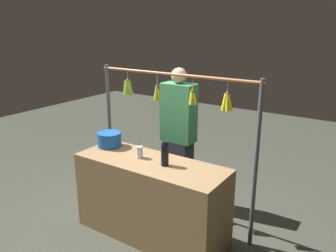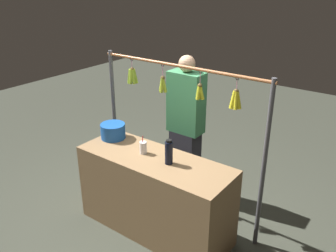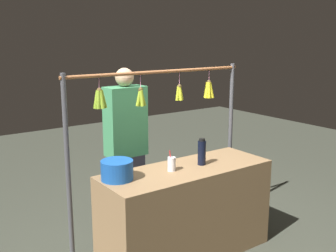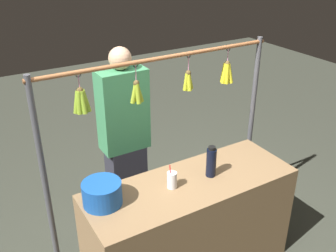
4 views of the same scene
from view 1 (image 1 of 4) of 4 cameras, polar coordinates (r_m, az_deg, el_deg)
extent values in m
plane|color=#3A3D32|center=(3.99, -2.72, -17.43)|extent=(12.00, 12.00, 0.00)
cube|color=olive|center=(3.76, -2.81, -11.98)|extent=(1.64, 0.60, 0.86)
cylinder|color=#4C4C51|center=(3.51, 14.31, -6.69)|extent=(0.04, 0.04, 1.75)
cylinder|color=#4C4C51|center=(4.47, -9.58, -1.26)|extent=(0.04, 0.04, 1.75)
cylinder|color=#9E6038|center=(3.69, 0.92, 8.54)|extent=(1.99, 0.03, 0.03)
torus|color=black|center=(3.40, 9.90, 7.27)|extent=(0.04, 0.01, 0.04)
cylinder|color=pink|center=(3.41, 9.84, 6.24)|extent=(0.01, 0.01, 0.12)
sphere|color=brown|center=(3.42, 9.79, 5.24)|extent=(0.05, 0.05, 0.05)
cylinder|color=gold|center=(3.44, 9.31, 3.93)|extent=(0.06, 0.04, 0.17)
cylinder|color=gold|center=(3.42, 9.36, 3.85)|extent=(0.05, 0.06, 0.17)
cylinder|color=gold|center=(3.41, 9.79, 3.79)|extent=(0.05, 0.07, 0.17)
cylinder|color=gold|center=(3.43, 10.14, 3.84)|extent=(0.07, 0.04, 0.17)
cylinder|color=gold|center=(3.45, 10.08, 3.92)|extent=(0.06, 0.07, 0.17)
cylinder|color=gold|center=(3.46, 9.65, 3.98)|extent=(0.05, 0.05, 0.17)
torus|color=black|center=(3.57, 4.16, 7.92)|extent=(0.04, 0.01, 0.04)
cylinder|color=pink|center=(3.58, 4.14, 6.81)|extent=(0.01, 0.01, 0.14)
sphere|color=brown|center=(3.59, 4.11, 5.73)|extent=(0.05, 0.05, 0.05)
cylinder|color=gold|center=(3.62, 3.85, 4.67)|extent=(0.05, 0.03, 0.14)
cylinder|color=gold|center=(3.59, 3.93, 4.60)|extent=(0.04, 0.06, 0.15)
cylinder|color=gold|center=(3.60, 4.34, 4.61)|extent=(0.07, 0.04, 0.15)
cylinder|color=gold|center=(3.62, 4.24, 4.68)|extent=(0.04, 0.06, 0.14)
torus|color=black|center=(3.81, -1.85, 8.52)|extent=(0.04, 0.01, 0.04)
cylinder|color=pink|center=(3.82, -1.84, 7.49)|extent=(0.01, 0.01, 0.14)
sphere|color=brown|center=(3.84, -1.83, 6.48)|extent=(0.05, 0.05, 0.05)
cylinder|color=#95AF28|center=(3.86, -2.01, 5.39)|extent=(0.07, 0.04, 0.16)
cylinder|color=#95AF28|center=(3.84, -1.96, 5.31)|extent=(0.04, 0.06, 0.16)
cylinder|color=#95AF28|center=(3.84, -1.62, 5.33)|extent=(0.08, 0.04, 0.16)
cylinder|color=#95AF28|center=(3.86, -1.64, 5.40)|extent=(0.04, 0.08, 0.16)
torus|color=black|center=(4.07, -6.77, 8.95)|extent=(0.04, 0.01, 0.04)
cylinder|color=pink|center=(4.08, -6.74, 8.17)|extent=(0.01, 0.01, 0.11)
sphere|color=brown|center=(4.09, -6.71, 7.42)|extent=(0.05, 0.05, 0.05)
cylinder|color=#85AA29|center=(4.12, -7.04, 6.35)|extent=(0.07, 0.04, 0.16)
cylinder|color=#85AA29|center=(4.10, -7.11, 6.30)|extent=(0.05, 0.05, 0.16)
cylinder|color=#85AA29|center=(4.08, -6.91, 6.25)|extent=(0.04, 0.06, 0.16)
cylinder|color=#85AA29|center=(4.08, -6.50, 6.26)|extent=(0.07, 0.05, 0.17)
cylinder|color=#85AA29|center=(4.10, -6.26, 6.32)|extent=(0.06, 0.05, 0.17)
cylinder|color=#85AA29|center=(4.12, -6.32, 6.38)|extent=(0.05, 0.07, 0.16)
cylinder|color=#85AA29|center=(4.13, -6.61, 6.40)|extent=(0.06, 0.07, 0.17)
cylinder|color=black|center=(3.44, -0.49, -4.76)|extent=(0.08, 0.08, 0.23)
cylinder|color=black|center=(3.40, -0.49, -2.78)|extent=(0.05, 0.05, 0.02)
cylinder|color=#1A52AA|center=(4.02, -9.69, -2.22)|extent=(0.27, 0.27, 0.17)
cylinder|color=silver|center=(3.66, -4.75, -4.34)|extent=(0.07, 0.07, 0.13)
cylinder|color=red|center=(3.65, -4.89, -3.85)|extent=(0.01, 0.03, 0.19)
cube|color=#2D2D38|center=(4.45, 1.68, -7.48)|extent=(0.33, 0.22, 0.82)
cube|color=#3F8C59|center=(4.20, 1.77, 2.19)|extent=(0.41, 0.22, 0.72)
sphere|color=tan|center=(4.11, 1.83, 8.36)|extent=(0.19, 0.19, 0.19)
camera|label=2|loc=(0.38, 74.70, 73.88)|focal=38.60mm
camera|label=3|loc=(4.24, -59.00, 6.22)|focal=44.01mm
camera|label=4|loc=(3.44, -47.21, 16.37)|focal=41.18mm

